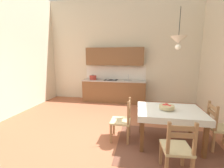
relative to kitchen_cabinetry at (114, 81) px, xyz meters
The scene contains 10 objects.
ground_plane 3.11m from the kitchen_cabinetry, 85.65° to the right, with size 6.67×7.08×0.10m, color #A86042.
wall_back 1.29m from the kitchen_cabinetry, 55.80° to the left, with size 6.67×0.12×4.16m, color beige.
area_rug 3.54m from the kitchen_cabinetry, 60.62° to the right, with size 2.10×1.60×0.01m, color brown.
kitchen_cabinetry is the anchor object (origin of this frame).
dining_table 3.35m from the kitchen_cabinetry, 59.78° to the right, with size 1.32×0.98×0.75m.
dining_chair_camera_side 4.16m from the kitchen_cabinetry, 66.46° to the right, with size 0.46×0.46×0.93m.
dining_chair_window_side 3.92m from the kitchen_cabinetry, 47.68° to the right, with size 0.43×0.43×0.93m.
dining_chair_tv_side 3.03m from the kitchen_cabinetry, 76.34° to the right, with size 0.42×0.42×0.93m.
fruit_bowl 3.32m from the kitchen_cabinetry, 60.92° to the right, with size 0.30×0.30×0.12m.
pendant_lamp 3.54m from the kitchen_cabinetry, 57.45° to the right, with size 0.32×0.32×0.80m.
Camera 1 is at (0.85, -3.06, 1.81)m, focal length 24.22 mm.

